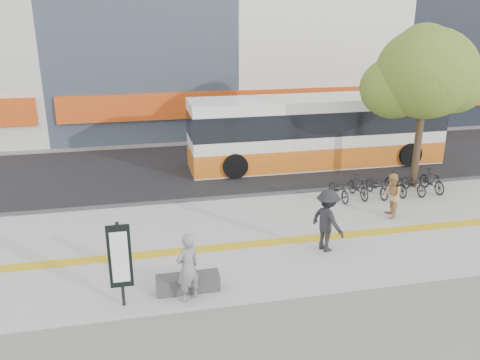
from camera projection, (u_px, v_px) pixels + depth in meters
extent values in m
plane|color=slate|center=(273.00, 261.00, 14.31)|extent=(120.00, 120.00, 0.00)
cube|color=gray|center=(260.00, 237.00, 15.68)|extent=(40.00, 7.00, 0.08)
cube|color=gold|center=(264.00, 243.00, 15.20)|extent=(40.00, 0.45, 0.01)
cube|color=black|center=(219.00, 167.00, 22.60)|extent=(40.00, 8.00, 0.06)
cube|color=#38383A|center=(237.00, 197.00, 18.90)|extent=(40.00, 0.25, 0.14)
cube|color=#CB4813|center=(239.00, 103.00, 27.01)|extent=(19.00, 0.50, 1.40)
cube|color=#38383A|center=(188.00, 283.00, 12.58)|extent=(1.60, 0.45, 0.45)
cylinder|color=black|center=(121.00, 265.00, 11.69)|extent=(0.08, 0.08, 2.20)
cube|color=black|center=(120.00, 256.00, 11.62)|extent=(0.55, 0.08, 1.60)
cube|color=white|center=(120.00, 257.00, 11.58)|extent=(0.40, 0.02, 1.30)
cylinder|color=#352418|center=(417.00, 148.00, 19.53)|extent=(0.28, 0.28, 3.20)
ellipsoid|color=#406321|center=(426.00, 73.00, 18.57)|extent=(3.80, 3.80, 3.42)
ellipsoid|color=#406321|center=(394.00, 88.00, 19.03)|extent=(2.60, 2.60, 2.34)
ellipsoid|color=#406321|center=(453.00, 84.00, 18.52)|extent=(2.40, 2.40, 2.16)
ellipsoid|color=#406321|center=(424.00, 49.00, 19.11)|extent=(2.20, 2.20, 1.98)
cube|color=silver|center=(317.00, 131.00, 22.51)|extent=(11.60, 2.42, 3.09)
cube|color=#C96119|center=(316.00, 153.00, 22.85)|extent=(11.62, 2.44, 0.97)
cube|color=black|center=(318.00, 120.00, 22.34)|extent=(11.62, 2.44, 1.06)
cylinder|color=black|center=(235.00, 166.00, 20.92)|extent=(1.06, 0.34, 1.06)
cylinder|color=black|center=(225.00, 151.00, 23.15)|extent=(1.06, 0.34, 1.06)
cylinder|color=black|center=(410.00, 155.00, 22.55)|extent=(1.06, 0.34, 1.06)
cylinder|color=black|center=(384.00, 141.00, 24.78)|extent=(1.06, 0.34, 1.06)
imported|color=black|center=(339.00, 189.00, 18.58)|extent=(0.67, 1.56, 0.79)
imported|color=black|center=(358.00, 187.00, 18.72)|extent=(0.55, 1.50, 0.88)
imported|color=black|center=(377.00, 186.00, 18.89)|extent=(0.67, 1.56, 0.79)
imported|color=black|center=(396.00, 184.00, 19.03)|extent=(0.55, 1.50, 0.88)
imported|color=black|center=(414.00, 183.00, 19.20)|extent=(0.67, 1.56, 0.79)
imported|color=black|center=(432.00, 181.00, 19.35)|extent=(0.55, 1.50, 0.88)
imported|color=black|center=(188.00, 268.00, 11.99)|extent=(0.78, 0.69, 1.78)
imported|color=tan|center=(391.00, 196.00, 16.83)|extent=(0.77, 0.89, 1.57)
imported|color=black|center=(328.00, 220.00, 14.50)|extent=(1.12, 1.40, 1.89)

